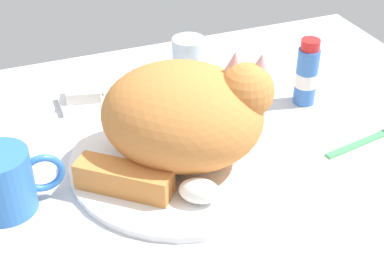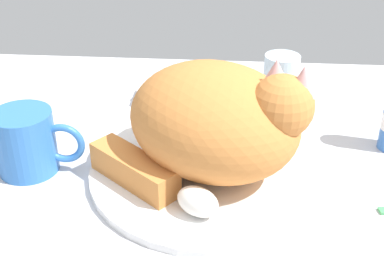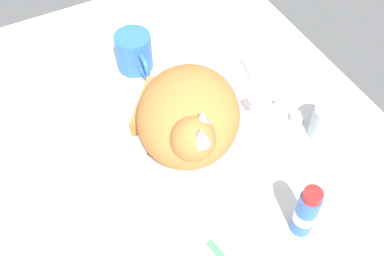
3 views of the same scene
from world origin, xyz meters
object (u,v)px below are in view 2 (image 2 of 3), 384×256
object	(u,v)px
cat	(217,121)
soap_bar	(161,88)
faucet	(218,91)
coffee_mug	(27,142)
rinse_cup	(281,76)

from	to	relation	value
cat	soap_bar	xyz separation A→B (cm)	(-10.49, 22.96, -6.56)
faucet	coffee_mug	size ratio (longest dim) A/B	1.12
coffee_mug	rinse_cup	xyz separation A→B (cm)	(36.58, 26.65, -0.70)
coffee_mug	soap_bar	distance (cm)	28.06
cat	soap_bar	size ratio (longest dim) A/B	5.32
coffee_mug	soap_bar	size ratio (longest dim) A/B	2.08
cat	rinse_cup	distance (cm)	28.82
faucet	soap_bar	bearing A→B (deg)	174.36
rinse_cup	soap_bar	size ratio (longest dim) A/B	1.26
rinse_cup	soap_bar	xyz separation A→B (cm)	(-21.04, -3.41, -1.59)
cat	soap_bar	world-z (taller)	cat
faucet	coffee_mug	bearing A→B (deg)	-138.98
coffee_mug	soap_bar	xyz separation A→B (cm)	(15.55, 23.25, -2.29)
faucet	cat	distance (cm)	22.85
rinse_cup	coffee_mug	bearing A→B (deg)	-143.92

